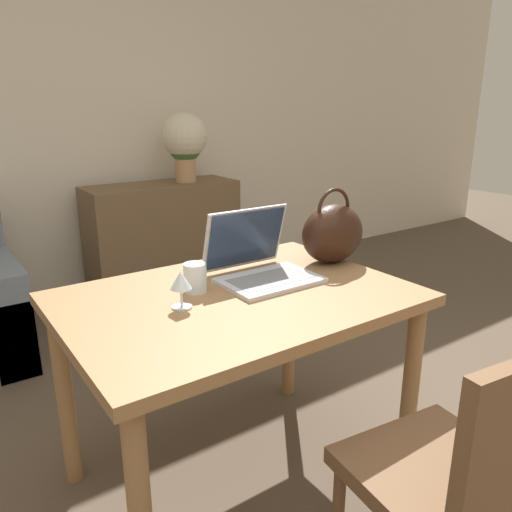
{
  "coord_description": "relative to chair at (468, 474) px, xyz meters",
  "views": [
    {
      "loc": [
        -0.71,
        -0.52,
        1.36
      ],
      "look_at": [
        0.22,
        0.81,
        0.87
      ],
      "focal_mm": 35.0,
      "sensor_mm": 36.0,
      "label": 1
    }
  ],
  "objects": [
    {
      "name": "flower_vase",
      "position": [
        0.62,
        2.68,
        0.63
      ],
      "size": [
        0.32,
        0.32,
        0.48
      ],
      "color": "tan",
      "rests_on": "sideboard"
    },
    {
      "name": "laptop",
      "position": [
        -0.0,
        0.9,
        0.33
      ],
      "size": [
        0.35,
        0.32,
        0.25
      ],
      "color": "silver",
      "rests_on": "dining_table"
    },
    {
      "name": "chair",
      "position": [
        0.0,
        0.0,
        0.0
      ],
      "size": [
        0.49,
        0.49,
        0.88
      ],
      "rotation": [
        0.0,
        0.0,
        -0.12
      ],
      "color": "brown",
      "rests_on": "ground_plane"
    },
    {
      "name": "handbag",
      "position": [
        0.35,
        0.88,
        0.38
      ],
      "size": [
        0.28,
        0.19,
        0.3
      ],
      "color": "black",
      "rests_on": "dining_table"
    },
    {
      "name": "wall_back",
      "position": [
        -0.31,
        3.03,
        0.86
      ],
      "size": [
        10.0,
        0.06,
        2.7
      ],
      "color": "beige",
      "rests_on": "ground_plane"
    },
    {
      "name": "drinking_glass",
      "position": [
        -0.27,
        0.9,
        0.31
      ],
      "size": [
        0.08,
        0.08,
        0.1
      ],
      "color": "silver",
      "rests_on": "dining_table"
    },
    {
      "name": "sideboard",
      "position": [
        0.44,
        2.71,
        -0.07
      ],
      "size": [
        1.07,
        0.4,
        0.83
      ],
      "color": "brown",
      "rests_on": "ground_plane"
    },
    {
      "name": "wine_glass",
      "position": [
        -0.37,
        0.79,
        0.34
      ],
      "size": [
        0.07,
        0.07,
        0.12
      ],
      "color": "silver",
      "rests_on": "dining_table"
    },
    {
      "name": "dining_table",
      "position": [
        -0.16,
        0.8,
        0.16
      ],
      "size": [
        1.15,
        0.82,
        0.75
      ],
      "color": "olive",
      "rests_on": "ground_plane"
    }
  ]
}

